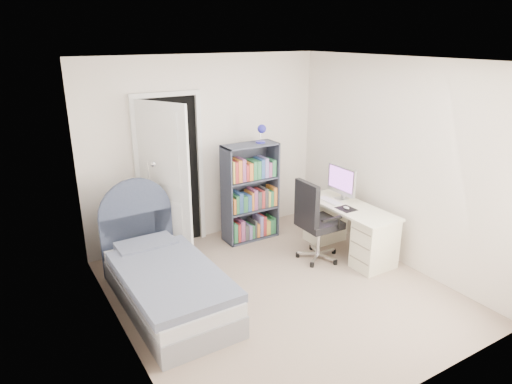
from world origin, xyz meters
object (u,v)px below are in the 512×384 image
floor_lamp (154,221)px  office_chair (314,218)px  bed (165,280)px  nightstand (143,230)px  desk (348,227)px  bookcase (251,196)px

floor_lamp → office_chair: bearing=-31.1°
bed → nightstand: bearing=83.0°
nightstand → office_chair: office_chair is taller
bed → nightstand: size_ratio=3.41×
bed → desk: size_ratio=1.42×
bed → floor_lamp: (0.24, 0.99, 0.27)m
floor_lamp → bookcase: (1.37, -0.04, 0.09)m
nightstand → bookcase: bookcase is taller
bed → floor_lamp: bearing=76.1°
bed → desk: bearing=-2.4°
nightstand → bed: bearing=-97.0°
nightstand → floor_lamp: (0.10, -0.18, 0.17)m
bed → bookcase: bookcase is taller
floor_lamp → bed: bearing=-103.9°
floor_lamp → office_chair: 1.99m
bed → bookcase: bearing=30.4°
nightstand → floor_lamp: 0.27m
bed → desk: 2.47m
bed → office_chair: 1.98m
nightstand → desk: bearing=-28.7°
office_chair → floor_lamp: bearing=148.9°
bookcase → desk: size_ratio=1.20×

